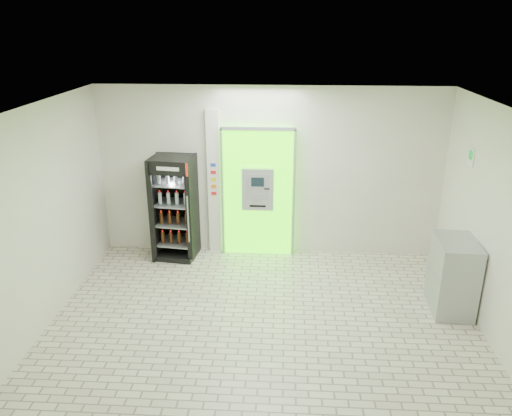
{
  "coord_description": "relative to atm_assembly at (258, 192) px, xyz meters",
  "views": [
    {
      "loc": [
        0.26,
        -5.88,
        3.99
      ],
      "look_at": [
        -0.16,
        1.2,
        1.32
      ],
      "focal_mm": 35.0,
      "sensor_mm": 36.0,
      "label": 1
    }
  ],
  "objects": [
    {
      "name": "exit_sign",
      "position": [
        3.19,
        -1.01,
        0.95
      ],
      "size": [
        0.02,
        0.22,
        0.26
      ],
      "color": "white",
      "rests_on": "room_shell"
    },
    {
      "name": "atm_assembly",
      "position": [
        0.0,
        0.0,
        0.0
      ],
      "size": [
        1.3,
        0.24,
        2.33
      ],
      "color": "#3CFF00",
      "rests_on": "ground"
    },
    {
      "name": "room_shell",
      "position": [
        0.2,
        -2.41,
        0.67
      ],
      "size": [
        6.0,
        6.0,
        6.0
      ],
      "color": "silver",
      "rests_on": "ground"
    },
    {
      "name": "ground",
      "position": [
        0.2,
        -2.41,
        -1.17
      ],
      "size": [
        6.0,
        6.0,
        0.0
      ],
      "primitive_type": "plane",
      "color": "beige",
      "rests_on": "ground"
    },
    {
      "name": "steel_cabinet",
      "position": [
        2.92,
        -1.75,
        -0.63
      ],
      "size": [
        0.59,
        0.85,
        1.09
      ],
      "rotation": [
        0.0,
        0.0,
        -0.05
      ],
      "color": "#9FA1A6",
      "rests_on": "ground"
    },
    {
      "name": "beverage_cooler",
      "position": [
        -1.45,
        -0.22,
        -0.29
      ],
      "size": [
        0.76,
        0.71,
        1.84
      ],
      "rotation": [
        0.0,
        0.0,
        -0.12
      ],
      "color": "black",
      "rests_on": "ground"
    },
    {
      "name": "pillar",
      "position": [
        -0.78,
        0.04,
        0.13
      ],
      "size": [
        0.22,
        0.11,
        2.6
      ],
      "color": "silver",
      "rests_on": "ground"
    }
  ]
}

